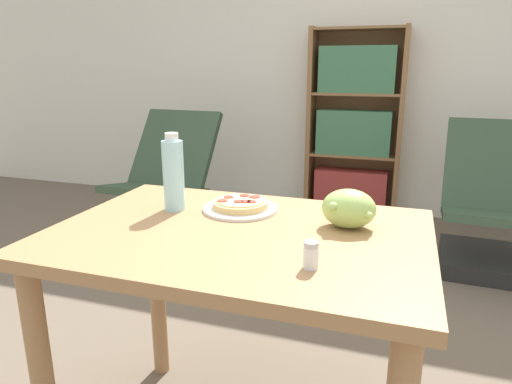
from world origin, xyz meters
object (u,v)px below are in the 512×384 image
Objects in this scene: lounge_chair_near at (165,196)px; lounge_chair_far at (494,223)px; drink_bottle at (173,174)px; bookshelf at (354,130)px; salt_shaker at (311,255)px; grape_bunch at (349,209)px; pizza_on_plate at (240,206)px.

lounge_chair_far is at bearing 5.70° from lounge_chair_near.
drink_bottle is 0.16× the size of bookshelf.
bookshelf is at bearing 94.51° from salt_shaker.
grape_bunch is at bearing -109.26° from lounge_chair_far.
pizza_on_plate is 0.23m from drink_bottle.
salt_shaker is at bearing -49.43° from lounge_chair_near.
lounge_chair_near is at bearing -144.79° from bookshelf.
lounge_chair_near reaches higher than salt_shaker.
lounge_chair_far is (1.03, 1.66, -0.50)m from pizza_on_plate.
pizza_on_plate is at bearing 15.88° from drink_bottle.
lounge_chair_near is at bearing 127.56° from salt_shaker.
salt_shaker is 0.07× the size of lounge_chair_near.
pizza_on_plate is 0.97× the size of drink_bottle.
lounge_chair_far is (0.74, 2.01, -0.52)m from salt_shaker.
pizza_on_plate is 0.16× the size of bookshelf.
grape_bunch is 2.37× the size of salt_shaker.
salt_shaker is (0.30, -0.35, 0.02)m from pizza_on_plate.
grape_bunch is at bearing -83.91° from bookshelf.
lounge_chair_far is 1.30m from bookshelf.
pizza_on_plate is 2.44m from bookshelf.
grape_bunch is 0.17× the size of lounge_chair_far.
salt_shaker is 0.04× the size of bookshelf.
grape_bunch reaches higher than lounge_chair_near.
lounge_chair_near is at bearing 133.21° from grape_bunch.
bookshelf reaches higher than lounge_chair_near.
lounge_chair_near is (-0.97, 1.62, -0.60)m from drink_bottle.
lounge_chair_near is (-1.47, 1.91, -0.52)m from salt_shaker.
salt_shaker is (-0.05, -0.30, -0.02)m from grape_bunch.
pizza_on_plate is 3.72× the size of salt_shaker.
lounge_chair_near is (-1.17, 1.56, -0.50)m from pizza_on_plate.
lounge_chair_far is at bearing 69.93° from salt_shaker.
bookshelf is (-0.27, 2.49, -0.11)m from grape_bunch.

